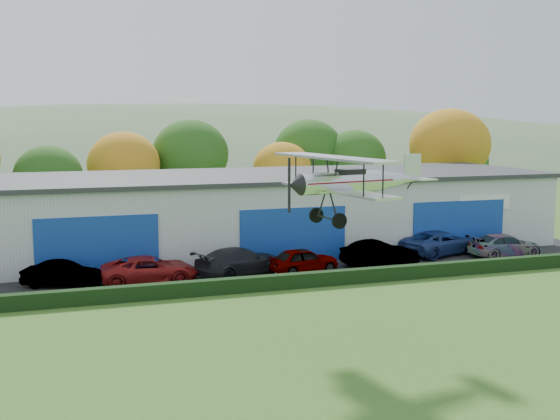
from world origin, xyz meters
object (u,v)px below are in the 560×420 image
object	(u,v)px
car_5	(379,253)
biplane	(352,180)
hangar	(267,210)
car_1	(62,274)
car_6	(440,242)
car_4	(303,260)
car_7	(505,245)
car_2	(150,270)
car_3	(240,261)

from	to	relation	value
car_5	biplane	world-z (taller)	biplane
hangar	biplane	xyz separation A→B (m)	(-2.49, -20.74, 4.10)
hangar	car_1	size ratio (longest dim) A/B	9.56
hangar	car_6	bearing A→B (deg)	-31.42
car_4	car_7	xyz separation A→B (m)	(14.44, 0.30, 0.00)
car_2	car_7	bearing A→B (deg)	-88.57
car_5	car_1	bearing A→B (deg)	88.76
hangar	biplane	world-z (taller)	biplane
car_1	car_4	xyz separation A→B (m)	(13.78, -0.64, 0.03)
car_7	biplane	world-z (taller)	biplane
car_6	biplane	world-z (taller)	biplane
car_5	car_6	distance (m)	5.83
hangar	car_2	bearing A→B (deg)	-137.92
car_1	biplane	world-z (taller)	biplane
car_3	car_6	bearing A→B (deg)	-106.44
biplane	car_2	bearing A→B (deg)	108.30
car_1	biplane	bearing A→B (deg)	-118.15
car_6	biplane	distance (m)	20.19
hangar	car_6	xyz separation A→B (m)	(10.39, -6.34, -1.79)
car_1	car_7	xyz separation A→B (m)	(28.22, -0.34, 0.04)
car_2	hangar	bearing A→B (deg)	-46.96
car_3	car_5	distance (m)	8.96
car_2	car_4	xyz separation A→B (m)	(9.09, -0.10, -0.02)
hangar	car_6	world-z (taller)	hangar
car_3	car_7	world-z (taller)	car_3
car_5	car_7	bearing A→B (deg)	-89.08
hangar	car_1	bearing A→B (deg)	-150.67
hangar	car_2	size ratio (longest dim) A/B	7.55
car_2	car_3	xyz separation A→B (m)	(5.24, 0.27, 0.08)
car_4	car_5	xyz separation A→B (m)	(5.12, 0.17, 0.06)
biplane	car_3	bearing A→B (deg)	86.48
car_1	car_6	distance (m)	24.43
car_4	car_6	bearing A→B (deg)	-88.32
car_4	car_7	world-z (taller)	car_7
car_5	car_3	bearing A→B (deg)	88.90
car_6	car_5	bearing A→B (deg)	91.22
car_1	car_6	size ratio (longest dim) A/B	0.73
car_3	car_6	size ratio (longest dim) A/B	0.97
car_1	car_7	world-z (taller)	car_7
car_4	car_6	distance (m)	10.82
car_1	car_5	size ratio (longest dim) A/B	0.89
car_5	car_4	bearing A→B (deg)	92.13
car_6	biplane	size ratio (longest dim) A/B	0.79
hangar	car_5	bearing A→B (deg)	-59.51
hangar	biplane	size ratio (longest dim) A/B	5.46
hangar	car_6	distance (m)	12.30
car_6	hangar	bearing A→B (deg)	39.93
car_2	car_4	distance (m)	9.09
car_3	car_4	xyz separation A→B (m)	(3.84, -0.37, -0.09)
car_4	car_6	world-z (taller)	car_6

